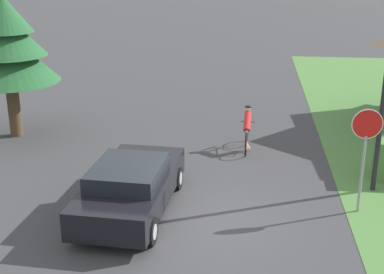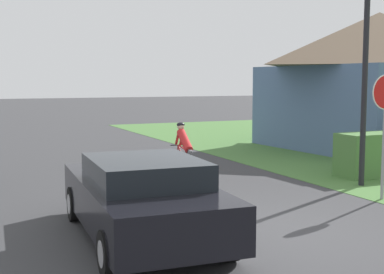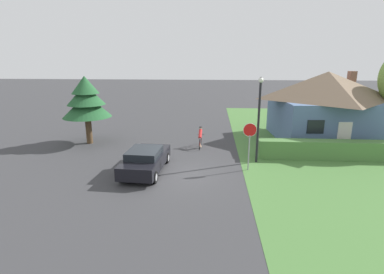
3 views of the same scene
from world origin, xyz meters
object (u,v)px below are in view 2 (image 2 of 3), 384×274
at_px(cottage_house, 377,78).
at_px(cyclist, 184,151).
at_px(street_lamp, 365,61).
at_px(sedan_left_lane, 142,198).

bearing_deg(cottage_house, cyclist, -166.55).
bearing_deg(cyclist, street_lamp, -126.59).
distance_m(sedan_left_lane, street_lamp, 6.97).
bearing_deg(street_lamp, cyclist, 141.20).
bearing_deg(sedan_left_lane, cyclist, -26.82).
height_order(cottage_house, street_lamp, cottage_house).
xyz_separation_m(sedan_left_lane, street_lamp, (6.26, 1.99, 2.32)).
xyz_separation_m(cottage_house, sedan_left_lane, (-12.03, -7.73, -1.96)).
relative_size(sedan_left_lane, street_lamp, 0.89).
distance_m(cottage_house, cyclist, 9.89).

